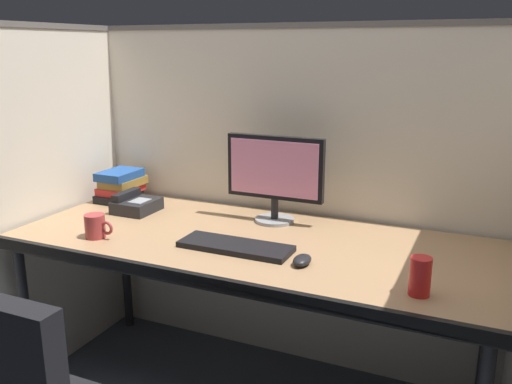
% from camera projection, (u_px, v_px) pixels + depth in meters
% --- Properties ---
extents(cubicle_partition_rear, '(2.21, 0.06, 1.57)m').
position_uv_depth(cubicle_partition_rear, '(291.00, 199.00, 2.53)').
color(cubicle_partition_rear, beige).
rests_on(cubicle_partition_rear, ground).
extents(cubicle_partition_left, '(0.06, 1.41, 1.57)m').
position_uv_depth(cubicle_partition_left, '(40.00, 205.00, 2.44)').
color(cubicle_partition_left, beige).
rests_on(cubicle_partition_left, ground).
extents(desk, '(1.90, 0.80, 0.74)m').
position_uv_depth(desk, '(250.00, 252.00, 2.15)').
color(desk, '#997551').
rests_on(desk, ground).
extents(monitor_center, '(0.43, 0.17, 0.37)m').
position_uv_depth(monitor_center, '(275.00, 173.00, 2.31)').
color(monitor_center, gray).
rests_on(monitor_center, desk).
extents(keyboard_main, '(0.43, 0.15, 0.02)m').
position_uv_depth(keyboard_main, '(236.00, 246.00, 2.04)').
color(keyboard_main, black).
rests_on(keyboard_main, desk).
extents(computer_mouse, '(0.06, 0.10, 0.04)m').
position_uv_depth(computer_mouse, '(302.00, 260.00, 1.89)').
color(computer_mouse, black).
rests_on(computer_mouse, desk).
extents(soda_can, '(0.07, 0.07, 0.12)m').
position_uv_depth(soda_can, '(420.00, 276.00, 1.65)').
color(soda_can, red).
rests_on(soda_can, desk).
extents(coffee_mug, '(0.13, 0.08, 0.09)m').
position_uv_depth(coffee_mug, '(96.00, 226.00, 2.16)').
color(coffee_mug, '#993333').
rests_on(coffee_mug, desk).
extents(desk_phone, '(0.17, 0.19, 0.09)m').
position_uv_depth(desk_phone, '(136.00, 204.00, 2.50)').
color(desk_phone, black).
rests_on(desk_phone, desk).
extents(book_stack, '(0.17, 0.23, 0.15)m').
position_uv_depth(book_stack, '(121.00, 185.00, 2.68)').
color(book_stack, black).
rests_on(book_stack, desk).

